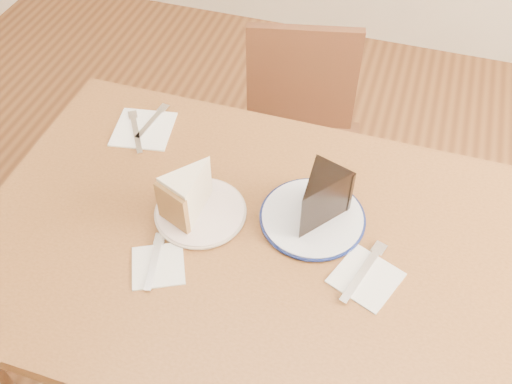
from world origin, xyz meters
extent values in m
plane|color=#432512|center=(0.00, 0.00, 0.00)|extent=(4.00, 4.00, 0.00)
cube|color=#523016|center=(0.00, 0.00, 0.73)|extent=(1.20, 0.80, 0.04)
cylinder|color=#341C0F|center=(-0.54, 0.34, 0.35)|extent=(0.06, 0.06, 0.71)
cylinder|color=#341C0F|center=(0.54, 0.34, 0.35)|extent=(0.06, 0.06, 0.71)
cube|color=#381C10|center=(-0.03, 0.54, 0.43)|extent=(0.48, 0.48, 0.04)
cylinder|color=#381C10|center=(0.10, 0.75, 0.21)|extent=(0.04, 0.04, 0.41)
cylinder|color=#381C10|center=(-0.23, 0.67, 0.21)|extent=(0.04, 0.04, 0.41)
cylinder|color=#381C10|center=(0.18, 0.41, 0.21)|extent=(0.04, 0.04, 0.41)
cylinder|color=#381C10|center=(-0.16, 0.34, 0.21)|extent=(0.04, 0.04, 0.41)
cube|color=#381C10|center=(-0.07, 0.72, 0.64)|extent=(0.34, 0.11, 0.36)
cylinder|color=white|center=(-0.13, 0.03, 0.76)|extent=(0.19, 0.19, 0.01)
cylinder|color=white|center=(0.11, 0.09, 0.76)|extent=(0.22, 0.22, 0.01)
cube|color=white|center=(-0.16, -0.12, 0.75)|extent=(0.14, 0.14, 0.00)
cube|color=white|center=(0.25, -0.02, 0.75)|extent=(0.16, 0.16, 0.00)
cube|color=white|center=(-0.37, 0.25, 0.75)|extent=(0.17, 0.17, 0.00)
cube|color=silver|center=(-0.17, -0.12, 0.76)|extent=(0.05, 0.14, 0.00)
cube|color=silver|center=(0.24, -0.01, 0.76)|extent=(0.07, 0.17, 0.00)
cube|color=silver|center=(-0.36, 0.28, 0.76)|extent=(0.03, 0.14, 0.00)
cube|color=silver|center=(-0.38, 0.23, 0.76)|extent=(0.10, 0.14, 0.00)
camera|label=1|loc=(0.23, -0.69, 1.73)|focal=40.00mm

